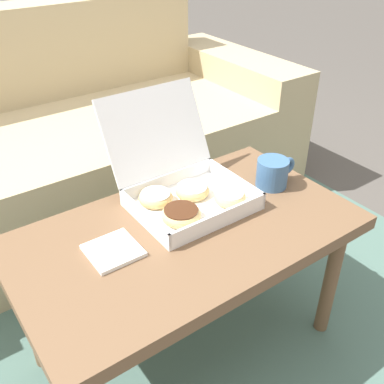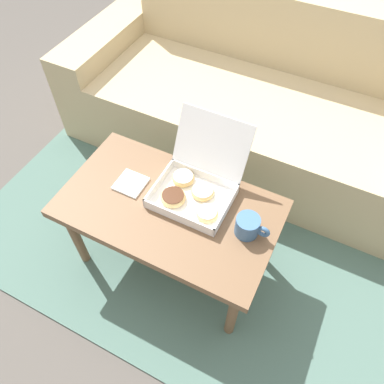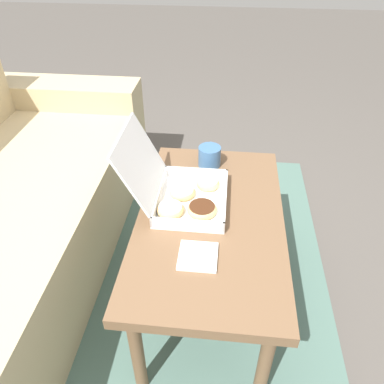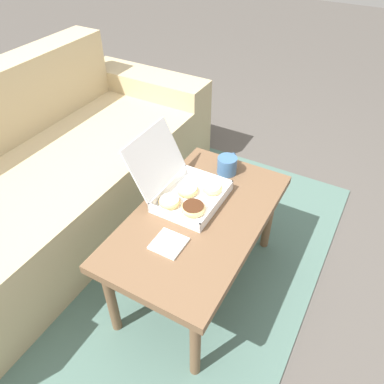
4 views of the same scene
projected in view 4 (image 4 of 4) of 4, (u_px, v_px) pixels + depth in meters
ground_plane at (176, 272)px, 1.97m from camera, size 12.00×12.00×0.00m
area_rug at (130, 250)px, 2.08m from camera, size 2.25×1.93×0.01m
couch at (47, 180)px, 2.09m from camera, size 2.13×0.88×0.86m
coffee_table at (199, 225)px, 1.65m from camera, size 0.93×0.53×0.48m
pastry_box at (184, 190)px, 1.67m from camera, size 0.32×0.37×0.28m
coffee_mug at (227, 165)px, 1.83m from camera, size 0.14×0.10×0.09m
napkin_stack at (169, 244)px, 1.49m from camera, size 0.12×0.12×0.01m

